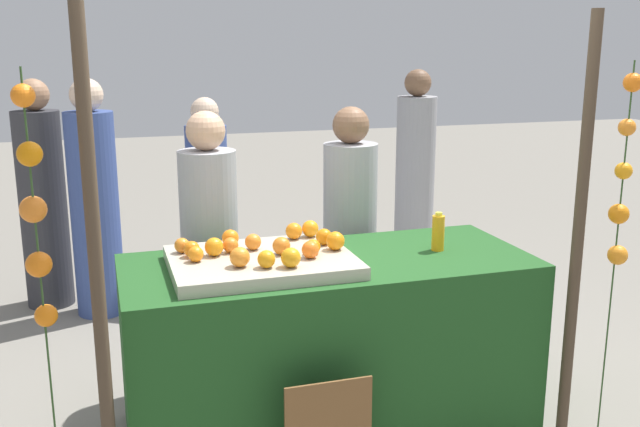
{
  "coord_description": "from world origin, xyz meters",
  "views": [
    {
      "loc": [
        -1.04,
        -3.21,
        1.94
      ],
      "look_at": [
        0.0,
        0.15,
        1.1
      ],
      "focal_mm": 40.38,
      "sensor_mm": 36.0,
      "label": 1
    }
  ],
  "objects_px": {
    "juice_bottle": "(438,233)",
    "vendor_left": "(210,263)",
    "stall_counter": "(329,345)",
    "orange_0": "(230,238)",
    "vendor_right": "(350,249)",
    "orange_1": "(196,254)"
  },
  "relations": [
    {
      "from": "vendor_left",
      "to": "orange_0",
      "type": "bearing_deg",
      "value": -85.46
    },
    {
      "from": "orange_1",
      "to": "vendor_right",
      "type": "distance_m",
      "value": 1.25
    },
    {
      "from": "stall_counter",
      "to": "juice_bottle",
      "type": "relative_size",
      "value": 10.07
    },
    {
      "from": "vendor_left",
      "to": "stall_counter",
      "type": "bearing_deg",
      "value": -52.44
    },
    {
      "from": "orange_0",
      "to": "stall_counter",
      "type": "bearing_deg",
      "value": -21.63
    },
    {
      "from": "orange_0",
      "to": "juice_bottle",
      "type": "relative_size",
      "value": 0.42
    },
    {
      "from": "vendor_right",
      "to": "juice_bottle",
      "type": "bearing_deg",
      "value": -70.8
    },
    {
      "from": "orange_0",
      "to": "orange_1",
      "type": "xyz_separation_m",
      "value": [
        -0.2,
        -0.21,
        -0.01
      ]
    },
    {
      "from": "vendor_left",
      "to": "vendor_right",
      "type": "height_order",
      "value": "vendor_left"
    },
    {
      "from": "orange_0",
      "to": "orange_1",
      "type": "distance_m",
      "value": 0.29
    },
    {
      "from": "stall_counter",
      "to": "vendor_left",
      "type": "height_order",
      "value": "vendor_left"
    },
    {
      "from": "stall_counter",
      "to": "vendor_right",
      "type": "height_order",
      "value": "vendor_right"
    },
    {
      "from": "vendor_left",
      "to": "vendor_right",
      "type": "relative_size",
      "value": 1.0
    },
    {
      "from": "orange_0",
      "to": "vendor_right",
      "type": "height_order",
      "value": "vendor_right"
    },
    {
      "from": "orange_0",
      "to": "vendor_left",
      "type": "xyz_separation_m",
      "value": [
        -0.04,
        0.46,
        -0.26
      ]
    },
    {
      "from": "vendor_right",
      "to": "orange_0",
      "type": "bearing_deg",
      "value": -148.43
    },
    {
      "from": "vendor_right",
      "to": "stall_counter",
      "type": "bearing_deg",
      "value": -117.36
    },
    {
      "from": "stall_counter",
      "to": "vendor_right",
      "type": "distance_m",
      "value": 0.81
    },
    {
      "from": "juice_bottle",
      "to": "vendor_left",
      "type": "bearing_deg",
      "value": 149.12
    },
    {
      "from": "orange_1",
      "to": "orange_0",
      "type": "bearing_deg",
      "value": 46.41
    },
    {
      "from": "orange_1",
      "to": "vendor_left",
      "type": "height_order",
      "value": "vendor_left"
    },
    {
      "from": "juice_bottle",
      "to": "vendor_left",
      "type": "height_order",
      "value": "vendor_left"
    }
  ]
}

